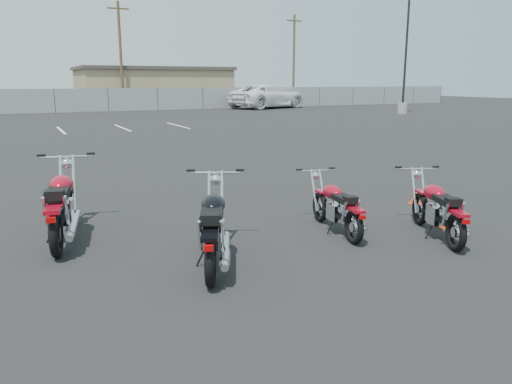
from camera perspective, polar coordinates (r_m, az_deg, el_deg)
name	(u,v)px	position (r m, az deg, el deg)	size (l,w,h in m)	color
ground	(262,243)	(7.60, 0.65, -5.82)	(120.00, 120.00, 0.00)	black
motorcycle_front_red	(62,206)	(8.15, -21.26, -1.47)	(1.01, 2.42, 1.19)	black
motorcycle_second_black	(214,228)	(6.64, -4.85, -4.09)	(1.34, 2.20, 1.10)	black
motorcycle_third_red	(337,207)	(8.12, 9.22, -1.74)	(0.74, 1.85, 0.91)	black
motorcycle_rear_red	(438,210)	(8.26, 20.09, -1.90)	(1.15, 1.94, 0.97)	black
training_cone_near	(416,197)	(10.45, 17.80, -0.54)	(0.23, 0.23, 0.27)	#E43E0C
training_cone_far	(449,219)	(8.92, 21.17, -2.87)	(0.26, 0.26, 0.31)	#E43E0C
light_pole_east	(405,74)	(38.73, 16.62, 12.84)	(0.80, 0.70, 10.94)	gray
chainlink_fence	(55,101)	(41.59, -22.03, 9.65)	(80.06, 0.06, 1.80)	gray
tan_building_east	(153,86)	(52.15, -11.74, 11.77)	(14.40, 9.40, 3.70)	#968460
utility_pole_c	(121,54)	(46.42, -15.21, 15.02)	(1.80, 0.24, 9.00)	#483721
utility_pole_d	(294,58)	(53.89, 4.34, 15.02)	(1.80, 0.24, 9.00)	#483721
parking_line_stripes	(28,132)	(26.55, -24.62, 6.30)	(15.12, 4.00, 0.01)	silver
white_van	(268,90)	(44.93, 1.35, 11.63)	(8.55, 3.42, 3.25)	white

